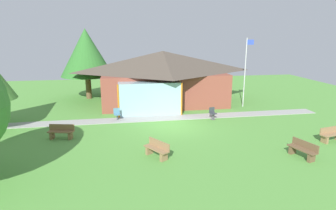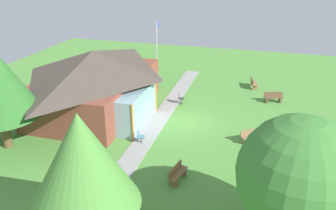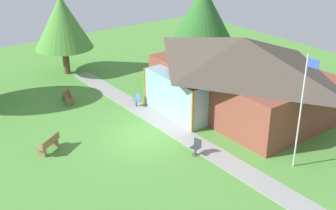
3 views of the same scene
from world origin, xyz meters
name	(u,v)px [view 3 (image 3 of 3)]	position (x,y,z in m)	size (l,w,h in m)	color
ground_plane	(145,138)	(0.00, 0.00, 0.00)	(44.00, 44.00, 0.00)	#54933D
pavilion	(239,73)	(0.14, 6.85, 2.38)	(11.44, 8.33, 4.59)	brown
footpath	(172,129)	(0.00, 1.89, 0.01)	(22.96, 1.30, 0.03)	#999993
flagpole	(302,108)	(6.72, 4.26, 3.16)	(0.64, 0.08, 5.73)	silver
bench_mid_left	(68,97)	(-7.05, -1.27, 0.40)	(1.56, 0.74, 0.84)	brown
bench_front_center	(49,144)	(-1.79, -4.76, 0.40)	(1.20, 1.49, 0.84)	olive
patio_chair_lawn_spare	(196,147)	(3.00, 1.14, 0.42)	(0.53, 0.53, 0.86)	#33383D
patio_chair_west	(137,100)	(-3.85, 1.98, 0.42)	(0.51, 0.51, 0.86)	teal
tree_behind_pavilion_left	(203,15)	(-6.59, 9.66, 4.34)	(4.83, 4.83, 6.53)	brown
tree_west_hedge	(62,22)	(-12.21, 1.03, 3.93)	(4.29, 4.29, 5.87)	brown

